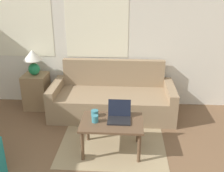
{
  "coord_description": "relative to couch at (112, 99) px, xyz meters",
  "views": [
    {
      "loc": [
        1.14,
        -0.59,
        2.18
      ],
      "look_at": [
        0.92,
        2.97,
        0.75
      ],
      "focal_mm": 42.0,
      "sensor_mm": 36.0,
      "label": 1
    }
  ],
  "objects": [
    {
      "name": "rug",
      "position": [
        0.06,
        -0.6,
        -0.26
      ],
      "size": [
        1.49,
        1.95,
        0.01
      ],
      "color": "#9E8966",
      "rests_on": "ground_plane"
    },
    {
      "name": "table_lamp",
      "position": [
        -1.4,
        0.14,
        0.66
      ],
      "size": [
        0.33,
        0.33,
        0.45
      ],
      "color": "#1E8451",
      "rests_on": "side_table"
    },
    {
      "name": "side_table",
      "position": [
        -1.4,
        0.14,
        0.06
      ],
      "size": [
        0.41,
        0.41,
        0.63
      ],
      "color": "#937551",
      "rests_on": "ground_plane"
    },
    {
      "name": "cup_navy",
      "position": [
        -0.16,
        -1.15,
        0.24
      ],
      "size": [
        0.09,
        0.09,
        0.09
      ],
      "color": "teal",
      "rests_on": "coffee_table"
    },
    {
      "name": "laptop",
      "position": [
        0.16,
        -1.06,
        0.25
      ],
      "size": [
        0.31,
        0.29,
        0.24
      ],
      "color": "black",
      "rests_on": "coffee_table"
    },
    {
      "name": "cup_yellow",
      "position": [
        -0.18,
        -0.98,
        0.24
      ],
      "size": [
        0.1,
        0.1,
        0.09
      ],
      "color": "teal",
      "rests_on": "coffee_table"
    },
    {
      "name": "coffee_table",
      "position": [
        0.06,
        -1.12,
        0.13
      ],
      "size": [
        0.83,
        0.56,
        0.45
      ],
      "color": "brown",
      "rests_on": "ground_plane"
    },
    {
      "name": "wall_back",
      "position": [
        -0.89,
        0.45,
        1.05
      ],
      "size": [
        6.33,
        0.06,
        2.6
      ],
      "color": "silver",
      "rests_on": "ground_plane"
    },
    {
      "name": "couch",
      "position": [
        0.0,
        0.0,
        0.0
      ],
      "size": [
        2.09,
        0.89,
        0.89
      ],
      "color": "#937A5B",
      "rests_on": "ground_plane"
    }
  ]
}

